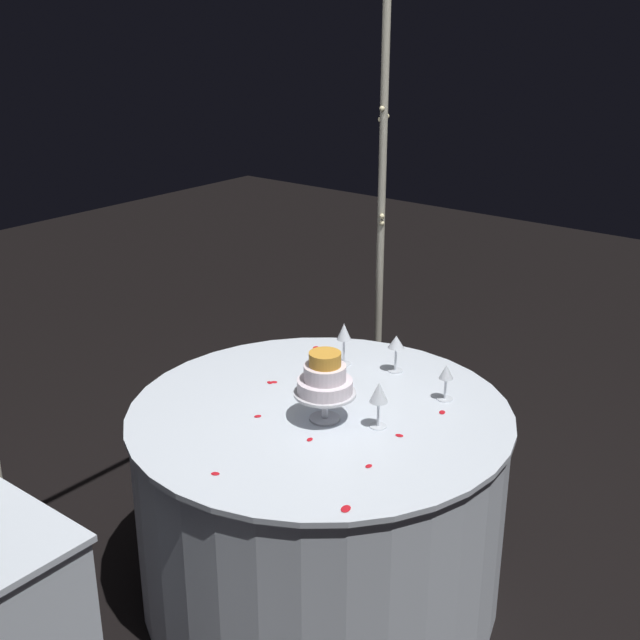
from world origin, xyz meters
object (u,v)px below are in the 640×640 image
(main_table, at_px, (320,501))
(wine_glass_2, at_px, (446,375))
(tiered_cake, at_px, (325,380))
(wine_glass_0, at_px, (379,394))
(decorative_arch, at_px, (225,203))
(wine_glass_1, at_px, (396,344))
(wine_glass_3, at_px, (344,334))

(main_table, height_order, wine_glass_2, wine_glass_2)
(tiered_cake, height_order, wine_glass_0, tiered_cake)
(decorative_arch, relative_size, wine_glass_1, 14.84)
(wine_glass_2, bearing_deg, main_table, 139.01)
(tiered_cake, relative_size, wine_glass_3, 1.44)
(wine_glass_3, bearing_deg, main_table, -154.96)
(decorative_arch, xyz_separation_m, wine_glass_3, (0.38, -0.26, -0.57))
(main_table, xyz_separation_m, wine_glass_0, (0.03, -0.24, 0.51))
(decorative_arch, height_order, wine_glass_0, decorative_arch)
(wine_glass_0, relative_size, wine_glass_3, 0.95)
(wine_glass_1, xyz_separation_m, wine_glass_2, (-0.10, -0.29, -0.02))
(main_table, relative_size, wine_glass_3, 7.84)
(decorative_arch, distance_m, wine_glass_2, 1.03)
(main_table, height_order, tiered_cake, tiered_cake)
(decorative_arch, bearing_deg, wine_glass_1, -45.71)
(tiered_cake, xyz_separation_m, wine_glass_0, (0.07, -0.18, -0.03))
(main_table, relative_size, wine_glass_2, 10.05)
(decorative_arch, distance_m, wine_glass_3, 0.73)
(wine_glass_0, relative_size, wine_glass_2, 1.22)
(decorative_arch, bearing_deg, wine_glass_0, -87.81)
(main_table, distance_m, wine_glass_2, 0.68)
(wine_glass_2, bearing_deg, wine_glass_1, 70.99)
(wine_glass_0, distance_m, wine_glass_2, 0.34)
(main_table, distance_m, wine_glass_3, 0.67)
(main_table, xyz_separation_m, wine_glass_3, (0.38, 0.18, 0.52))
(main_table, xyz_separation_m, tiered_cake, (-0.05, -0.06, 0.54))
(wine_glass_0, xyz_separation_m, wine_glass_3, (0.35, 0.41, 0.01))
(tiered_cake, bearing_deg, wine_glass_3, 28.97)
(wine_glass_2, xyz_separation_m, wine_glass_3, (0.02, 0.49, 0.03))
(main_table, relative_size, tiered_cake, 5.44)
(decorative_arch, bearing_deg, wine_glass_2, -64.62)
(decorative_arch, distance_m, tiered_cake, 0.74)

